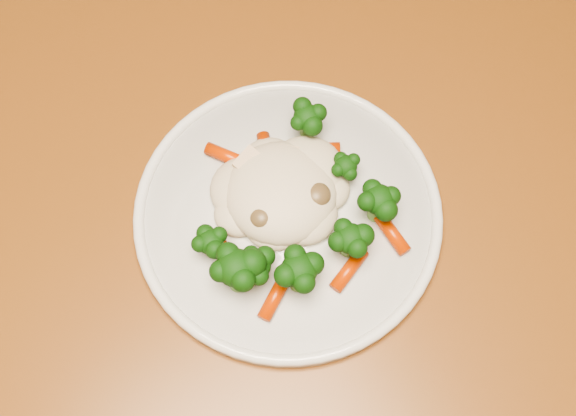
% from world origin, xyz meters
% --- Properties ---
extents(dining_table, '(1.34, 1.03, 0.75)m').
position_xyz_m(dining_table, '(-0.15, 0.13, 0.65)').
color(dining_table, brown).
rests_on(dining_table, ground).
extents(plate, '(0.27, 0.27, 0.01)m').
position_xyz_m(plate, '(-0.13, 0.08, 0.76)').
color(plate, white).
rests_on(plate, dining_table).
extents(meal, '(0.18, 0.18, 0.05)m').
position_xyz_m(meal, '(-0.13, 0.08, 0.78)').
color(meal, beige).
rests_on(meal, plate).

